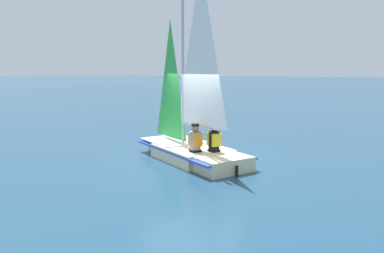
{
  "coord_description": "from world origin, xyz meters",
  "views": [
    {
      "loc": [
        -4.87,
        9.51,
        2.63
      ],
      "look_at": [
        0.0,
        0.0,
        0.99
      ],
      "focal_mm": 35.0,
      "sensor_mm": 36.0,
      "label": 1
    }
  ],
  "objects": [
    {
      "name": "sailboat_main",
      "position": [
        -0.0,
        0.0,
        0.76
      ],
      "size": [
        4.14,
        3.33,
        5.51
      ],
      "rotation": [
        0.0,
        0.0,
        5.76
      ],
      "color": "beige",
      "rests_on": "ground_plane"
    },
    {
      "name": "sailor_helm",
      "position": [
        -0.38,
        0.54,
        0.63
      ],
      "size": [
        0.42,
        0.41,
        1.16
      ],
      "rotation": [
        0.0,
        0.0,
        5.76
      ],
      "color": "black",
      "rests_on": "ground_plane"
    },
    {
      "name": "sailor_crew",
      "position": [
        -0.82,
        0.28,
        0.63
      ],
      "size": [
        0.42,
        0.41,
        1.16
      ],
      "rotation": [
        0.0,
        0.0,
        5.76
      ],
      "color": "black",
      "rests_on": "ground_plane"
    },
    {
      "name": "ground_plane",
      "position": [
        0.0,
        0.0,
        0.0
      ],
      "size": [
        260.0,
        260.0,
        0.0
      ],
      "primitive_type": "plane",
      "color": "navy"
    }
  ]
}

